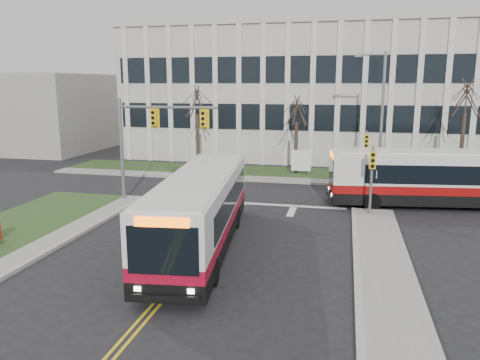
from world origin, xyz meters
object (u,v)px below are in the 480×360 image
object	(u,v)px
streetlight	(380,110)
bus_cross	(437,180)
directory_sign	(301,161)
bus_main	(201,212)

from	to	relation	value
streetlight	bus_cross	bearing A→B (deg)	-64.77
streetlight	directory_sign	bearing A→B (deg)	166.77
bus_main	streetlight	bearing A→B (deg)	56.28
directory_sign	bus_main	xyz separation A→B (m)	(-2.70, -17.26, 0.42)
bus_cross	directory_sign	bearing A→B (deg)	-139.25
directory_sign	bus_cross	size ratio (longest dim) A/B	0.17
streetlight	bus_main	distance (m)	18.31
directory_sign	bus_main	bearing A→B (deg)	-98.88
bus_main	bus_cross	bearing A→B (deg)	34.30
bus_cross	bus_main	bearing A→B (deg)	-56.67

